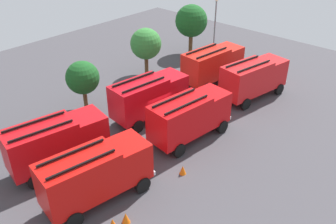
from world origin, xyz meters
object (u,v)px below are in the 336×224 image
Objects in this scene: fire_truck_3 at (57,141)px; traffic_cone_1 at (113,223)px; firefighter_0 at (272,67)px; traffic_cone_0 at (126,218)px; firefighter_1 at (201,63)px; traffic_cone_2 at (183,170)px; fire_truck_4 at (149,96)px; tree_3 at (191,21)px; fire_truck_5 at (213,64)px; tree_2 at (146,44)px; tree_1 at (83,78)px; fire_truck_1 at (190,115)px; fire_truck_2 at (254,77)px; fire_truck_0 at (96,173)px; lamppost at (215,25)px.

traffic_cone_1 is at bearing -88.92° from fire_truck_3.
firefighter_0 is 25.09m from traffic_cone_0.
firefighter_1 reaches higher than traffic_cone_2.
traffic_cone_0 is (-9.63, -7.54, -1.78)m from fire_truck_4.
fire_truck_3 reaches higher than firefighter_0.
tree_3 is (23.68, 7.15, 1.90)m from fire_truck_3.
traffic_cone_1 is (-25.54, -3.47, -0.69)m from firefighter_0.
tree_2 is at bearing 120.44° from fire_truck_5.
tree_1 is at bearing 85.17° from traffic_cone_2.
fire_truck_1 is 10.72× the size of traffic_cone_2.
fire_truck_2 is 13.60m from traffic_cone_2.
fire_truck_1 is at bearing 33.67° from traffic_cone_2.
fire_truck_1 is 9.53m from fire_truck_2.
fire_truck_0 is 1.01× the size of fire_truck_4.
tree_1 is 6.27× the size of traffic_cone_0.
traffic_cone_0 is at bearing -4.26° from firefighter_1.
fire_truck_2 is 10.16× the size of traffic_cone_0.
fire_truck_0 and fire_truck_3 have the same top height.
firefighter_1 is at bearing 33.88° from traffic_cone_2.
fire_truck_3 reaches higher than traffic_cone_0.
firefighter_0 is 19.40m from traffic_cone_2.
traffic_cone_0 reaches higher than traffic_cone_1.
tree_3 reaches higher than firefighter_0.
traffic_cone_0 is 0.10× the size of lamppost.
tree_3 is at bearing 35.64° from fire_truck_0.
fire_truck_2 is 19.95m from traffic_cone_1.
traffic_cone_1 is (-10.38, -7.20, -1.85)m from fire_truck_4.
tree_3 is 9.86× the size of traffic_cone_1.
fire_truck_5 is at bearing 28.61° from traffic_cone_2.
fire_truck_5 is 4.19× the size of firefighter_0.
tree_1 is 7.60× the size of traffic_cone_1.
firefighter_0 is at bearing 9.79° from fire_truck_1.
fire_truck_3 is 10.17× the size of traffic_cone_0.
fire_truck_2 is 10.40m from lamppost.
lamppost is (0.29, -3.27, 0.14)m from tree_3.
fire_truck_4 is 1.00× the size of fire_truck_5.
traffic_cone_1 is at bearing -5.80° from firefighter_1.
firefighter_1 is 0.28× the size of tree_3.
lamppost is (24.25, 8.61, 2.03)m from fire_truck_0.
tree_2 reaches higher than traffic_cone_2.
firefighter_0 is 11.33m from tree_3.
firefighter_0 is 8.27m from lamppost.
firefighter_1 is 0.23× the size of lamppost.
fire_truck_5 is 4.39× the size of firefighter_1.
firefighter_0 is at bearing -49.82° from tree_2.
fire_truck_5 is at bearing -65.21° from tree_2.
tree_1 is at bearing -174.32° from tree_3.
fire_truck_3 is 20.52m from firefighter_1.
fire_truck_1 is at bearing -75.27° from tree_1.
fire_truck_0 is 12.16m from tree_1.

